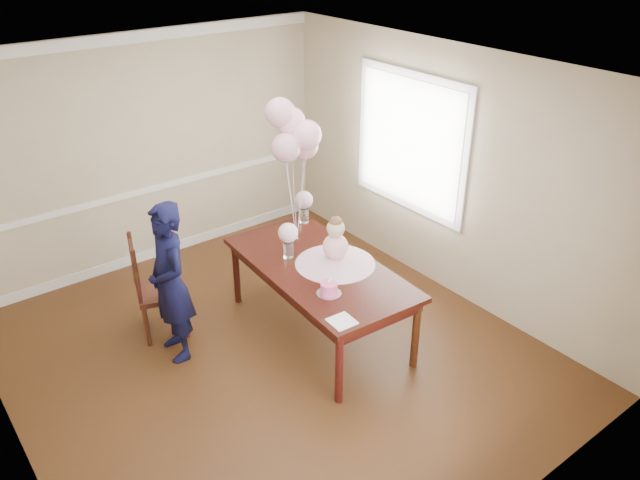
% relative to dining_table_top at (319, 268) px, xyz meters
% --- Properties ---
extents(floor, '(4.50, 5.00, 0.00)m').
position_rel_dining_table_top_xyz_m(floor, '(-0.60, -0.03, -0.75)').
color(floor, '#351D0D').
rests_on(floor, ground).
extents(ceiling, '(4.50, 5.00, 0.02)m').
position_rel_dining_table_top_xyz_m(ceiling, '(-0.60, -0.03, 1.95)').
color(ceiling, white).
rests_on(ceiling, wall_back).
extents(wall_back, '(4.50, 0.02, 2.70)m').
position_rel_dining_table_top_xyz_m(wall_back, '(-0.60, 2.47, 0.60)').
color(wall_back, tan).
rests_on(wall_back, floor).
extents(wall_front, '(4.50, 0.02, 2.70)m').
position_rel_dining_table_top_xyz_m(wall_front, '(-0.60, -2.53, 0.60)').
color(wall_front, tan).
rests_on(wall_front, floor).
extents(wall_right, '(0.02, 5.00, 2.70)m').
position_rel_dining_table_top_xyz_m(wall_right, '(1.65, -0.03, 0.60)').
color(wall_right, tan).
rests_on(wall_right, floor).
extents(chair_rail_trim, '(4.50, 0.02, 0.07)m').
position_rel_dining_table_top_xyz_m(chair_rail_trim, '(-0.60, 2.46, 0.15)').
color(chair_rail_trim, white).
rests_on(chair_rail_trim, wall_back).
extents(crown_molding, '(4.50, 0.02, 0.12)m').
position_rel_dining_table_top_xyz_m(crown_molding, '(-0.60, 2.46, 1.88)').
color(crown_molding, white).
rests_on(crown_molding, wall_back).
extents(baseboard_trim, '(4.50, 0.02, 0.12)m').
position_rel_dining_table_top_xyz_m(baseboard_trim, '(-0.60, 2.46, -0.69)').
color(baseboard_trim, silver).
rests_on(baseboard_trim, floor).
extents(window_frame, '(0.02, 1.66, 1.56)m').
position_rel_dining_table_top_xyz_m(window_frame, '(1.63, 0.47, 0.80)').
color(window_frame, silver).
rests_on(window_frame, wall_right).
extents(window_blinds, '(0.01, 1.50, 1.40)m').
position_rel_dining_table_top_xyz_m(window_blinds, '(1.61, 0.47, 0.80)').
color(window_blinds, silver).
rests_on(window_blinds, wall_right).
extents(dining_table_top, '(1.16, 2.13, 0.05)m').
position_rel_dining_table_top_xyz_m(dining_table_top, '(0.00, 0.00, 0.00)').
color(dining_table_top, black).
rests_on(dining_table_top, table_leg_fl).
extents(table_apron, '(1.05, 2.02, 0.10)m').
position_rel_dining_table_top_xyz_m(table_apron, '(0.00, 0.00, -0.08)').
color(table_apron, black).
rests_on(table_apron, table_leg_fl).
extents(table_leg_fl, '(0.08, 0.08, 0.72)m').
position_rel_dining_table_top_xyz_m(table_leg_fl, '(-0.49, -0.92, -0.39)').
color(table_leg_fl, black).
rests_on(table_leg_fl, floor).
extents(table_leg_fr, '(0.08, 0.08, 0.72)m').
position_rel_dining_table_top_xyz_m(table_leg_fr, '(0.37, -0.98, -0.39)').
color(table_leg_fr, black).
rests_on(table_leg_fr, floor).
extents(table_leg_bl, '(0.08, 0.08, 0.72)m').
position_rel_dining_table_top_xyz_m(table_leg_bl, '(-0.37, 0.98, -0.39)').
color(table_leg_bl, black).
rests_on(table_leg_bl, floor).
extents(table_leg_br, '(0.08, 0.08, 0.72)m').
position_rel_dining_table_top_xyz_m(table_leg_br, '(0.49, 0.92, -0.39)').
color(table_leg_br, black).
rests_on(table_leg_br, floor).
extents(baby_skirt, '(0.83, 0.83, 0.10)m').
position_rel_dining_table_top_xyz_m(baby_skirt, '(0.15, -0.06, 0.08)').
color(baby_skirt, '#E3A7BF').
rests_on(baby_skirt, dining_table_top).
extents(baby_torso, '(0.25, 0.25, 0.25)m').
position_rel_dining_table_top_xyz_m(baby_torso, '(0.15, -0.06, 0.21)').
color(baby_torso, '#FFA1C0').
rests_on(baby_torso, baby_skirt).
extents(baby_head, '(0.18, 0.18, 0.18)m').
position_rel_dining_table_top_xyz_m(baby_head, '(0.15, -0.06, 0.41)').
color(baby_head, beige).
rests_on(baby_head, baby_torso).
extents(baby_hair, '(0.12, 0.12, 0.12)m').
position_rel_dining_table_top_xyz_m(baby_hair, '(0.15, -0.06, 0.47)').
color(baby_hair, brown).
rests_on(baby_hair, baby_head).
extents(cake_platter, '(0.24, 0.24, 0.01)m').
position_rel_dining_table_top_xyz_m(cake_platter, '(-0.24, -0.45, 0.03)').
color(cake_platter, silver).
rests_on(cake_platter, dining_table_top).
extents(birthday_cake, '(0.16, 0.16, 0.10)m').
position_rel_dining_table_top_xyz_m(birthday_cake, '(-0.24, -0.45, 0.09)').
color(birthday_cake, '#F84E99').
rests_on(birthday_cake, cake_platter).
extents(cake_flower_a, '(0.03, 0.03, 0.03)m').
position_rel_dining_table_top_xyz_m(cake_flower_a, '(-0.24, -0.45, 0.15)').
color(cake_flower_a, white).
rests_on(cake_flower_a, birthday_cake).
extents(cake_flower_b, '(0.03, 0.03, 0.03)m').
position_rel_dining_table_top_xyz_m(cake_flower_b, '(-0.20, -0.43, 0.15)').
color(cake_flower_b, white).
rests_on(cake_flower_b, birthday_cake).
extents(rose_vase_near, '(0.11, 0.11, 0.17)m').
position_rel_dining_table_top_xyz_m(rose_vase_near, '(-0.14, 0.32, 0.11)').
color(rose_vase_near, silver).
rests_on(rose_vase_near, dining_table_top).
extents(roses_near, '(0.20, 0.20, 0.20)m').
position_rel_dining_table_top_xyz_m(roses_near, '(-0.14, 0.32, 0.29)').
color(roses_near, silver).
rests_on(roses_near, rose_vase_near).
extents(rose_vase_far, '(0.11, 0.11, 0.17)m').
position_rel_dining_table_top_xyz_m(rose_vase_far, '(0.45, 0.85, 0.11)').
color(rose_vase_far, white).
rests_on(rose_vase_far, dining_table_top).
extents(roses_far, '(0.20, 0.20, 0.20)m').
position_rel_dining_table_top_xyz_m(roses_far, '(0.45, 0.85, 0.29)').
color(roses_far, beige).
rests_on(roses_far, rose_vase_far).
extents(napkin, '(0.22, 0.22, 0.01)m').
position_rel_dining_table_top_xyz_m(napkin, '(-0.42, -0.85, 0.03)').
color(napkin, white).
rests_on(napkin, dining_table_top).
extents(balloon_weight, '(0.04, 0.04, 0.02)m').
position_rel_dining_table_top_xyz_m(balloon_weight, '(0.14, 0.56, 0.04)').
color(balloon_weight, silver).
rests_on(balloon_weight, dining_table_top).
extents(balloon_a, '(0.29, 0.29, 0.29)m').
position_rel_dining_table_top_xyz_m(balloon_a, '(0.04, 0.57, 1.06)').
color(balloon_a, '#DD9DB1').
rests_on(balloon_a, balloon_ribbon_a).
extents(balloon_b, '(0.29, 0.29, 0.29)m').
position_rel_dining_table_top_xyz_m(balloon_b, '(0.24, 0.50, 1.16)').
color(balloon_b, '#FFB4CB').
rests_on(balloon_b, balloon_ribbon_b).
extents(balloon_c, '(0.29, 0.29, 0.29)m').
position_rel_dining_table_top_xyz_m(balloon_c, '(0.17, 0.66, 1.27)').
color(balloon_c, '#FFB4C2').
rests_on(balloon_c, balloon_ribbon_c).
extents(balloon_d, '(0.29, 0.29, 0.29)m').
position_rel_dining_table_top_xyz_m(balloon_d, '(0.06, 0.69, 1.37)').
color(balloon_d, '#E9A5B8').
rests_on(balloon_d, balloon_ribbon_d).
extents(balloon_e, '(0.29, 0.29, 0.29)m').
position_rel_dining_table_top_xyz_m(balloon_e, '(0.30, 0.63, 1.01)').
color(balloon_e, '#D899A7').
rests_on(balloon_e, balloon_ribbon_e).
extents(balloon_ribbon_a, '(0.09, 0.01, 0.86)m').
position_rel_dining_table_top_xyz_m(balloon_ribbon_a, '(0.09, 0.56, 0.47)').
color(balloon_ribbon_a, white).
rests_on(balloon_ribbon_a, balloon_weight).
extents(balloon_ribbon_b, '(0.10, 0.06, 0.97)m').
position_rel_dining_table_top_xyz_m(balloon_ribbon_b, '(0.19, 0.53, 0.52)').
color(balloon_ribbon_b, white).
rests_on(balloon_ribbon_b, balloon_weight).
extents(balloon_ribbon_c, '(0.03, 0.10, 1.07)m').
position_rel_dining_table_top_xyz_m(balloon_ribbon_c, '(0.15, 0.61, 0.57)').
color(balloon_ribbon_c, white).
rests_on(balloon_ribbon_c, balloon_weight).
extents(balloon_ribbon_d, '(0.08, 0.11, 1.17)m').
position_rel_dining_table_top_xyz_m(balloon_ribbon_d, '(0.10, 0.63, 0.63)').
color(balloon_ribbon_d, white).
rests_on(balloon_ribbon_d, balloon_weight).
extents(balloon_ribbon_e, '(0.15, 0.07, 0.80)m').
position_rel_dining_table_top_xyz_m(balloon_ribbon_e, '(0.22, 0.60, 0.44)').
color(balloon_ribbon_e, white).
rests_on(balloon_ribbon_e, balloon_weight).
extents(dining_chair_seat, '(0.58, 0.58, 0.05)m').
position_rel_dining_table_top_xyz_m(dining_chair_seat, '(-1.24, 0.96, -0.27)').
color(dining_chair_seat, '#3B1810').
rests_on(dining_chair_seat, chair_leg_fl).
extents(chair_leg_fl, '(0.05, 0.05, 0.46)m').
position_rel_dining_table_top_xyz_m(chair_leg_fl, '(-1.48, 0.84, -0.52)').
color(chair_leg_fl, '#36180E').
rests_on(chair_leg_fl, floor).
extents(chair_leg_fr, '(0.05, 0.05, 0.46)m').
position_rel_dining_table_top_xyz_m(chair_leg_fr, '(-1.11, 0.73, -0.52)').
color(chair_leg_fr, '#3C1610').
rests_on(chair_leg_fr, floor).
extents(chair_leg_bl, '(0.05, 0.05, 0.46)m').
position_rel_dining_table_top_xyz_m(chair_leg_bl, '(-1.36, 1.20, -0.52)').
color(chair_leg_bl, '#3A1C0F').
rests_on(chair_leg_bl, floor).
extents(chair_leg_br, '(0.05, 0.05, 0.46)m').
position_rel_dining_table_top_xyz_m(chair_leg_br, '(-1.00, 1.09, -0.52)').
color(chair_leg_br, '#39120F').
rests_on(chair_leg_br, floor).
extents(chair_back_post_l, '(0.05, 0.05, 0.59)m').
position_rel_dining_table_top_xyz_m(chair_back_post_l, '(-1.50, 0.84, 0.03)').
color(chair_back_post_l, black).
rests_on(chair_back_post_l, dining_chair_seat).
extents(chair_back_post_r, '(0.05, 0.05, 0.59)m').
position_rel_dining_table_top_xyz_m(chair_back_post_r, '(-1.38, 1.21, 0.03)').
color(chair_back_post_r, '#3A1810').
rests_on(chair_back_post_r, dining_chair_seat).
extents(chair_slat_low, '(0.16, 0.41, 0.05)m').
position_rel_dining_table_top_xyz_m(chair_slat_low, '(-1.44, 1.03, -0.09)').
color(chair_slat_low, '#3D1410').
rests_on(chair_slat_low, dining_chair_seat).
extents(chair_slat_mid, '(0.16, 0.41, 0.05)m').
position_rel_dining_table_top_xyz_m(chair_slat_mid, '(-1.44, 1.03, 0.08)').
color(chair_slat_mid, '#391D0F').
rests_on(chair_slat_mid, dining_chair_seat).
extents(chair_slat_top, '(0.16, 0.41, 0.05)m').
position_rel_dining_table_top_xyz_m(chair_slat_top, '(-1.44, 1.03, 0.25)').
color(chair_slat_top, '#32180D').
rests_on(chair_slat_top, dining_chair_seat).
extents(woman, '(0.43, 0.61, 1.58)m').
position_rel_dining_table_top_xyz_m(woman, '(-1.30, 0.57, 0.04)').
color(woman, black).
rests_on(woman, floor).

